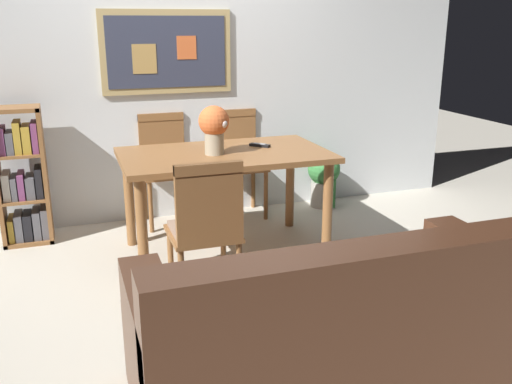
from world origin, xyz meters
TOP-DOWN VIEW (x-y plane):
  - ground_plane at (0.00, 0.00)m, footprint 12.00×12.00m
  - wall_back_with_painting at (-0.00, 1.46)m, footprint 5.20×0.14m
  - dining_table at (0.14, 0.49)m, footprint 1.46×0.86m
  - dining_chair_far_right at (0.48, 1.30)m, footprint 0.40×0.41m
  - dining_chair_near_left at (-0.20, -0.30)m, footprint 0.40×0.41m
  - dining_chair_far_left at (-0.16, 1.30)m, footprint 0.40×0.41m
  - leather_couch at (0.15, -1.31)m, footprint 1.80×0.84m
  - bookshelf at (-1.25, 1.17)m, footprint 0.36×0.28m
  - potted_ivy at (1.28, 1.22)m, footprint 0.30×0.30m
  - flower_vase at (0.06, 0.46)m, footprint 0.22×0.21m
  - tv_remote at (0.44, 0.59)m, footprint 0.14×0.14m

SIDE VIEW (x-z plane):
  - ground_plane at x=0.00m, z-range 0.00..0.00m
  - potted_ivy at x=1.28m, z-range 0.02..0.53m
  - leather_couch at x=0.15m, z-range -0.11..0.73m
  - bookshelf at x=-1.25m, z-range -0.03..1.01m
  - dining_chair_far_right at x=0.48m, z-range 0.08..0.99m
  - dining_chair_near_left at x=-0.20m, z-range 0.08..0.99m
  - dining_chair_far_left at x=-0.16m, z-range 0.08..0.99m
  - dining_table at x=0.14m, z-range 0.27..1.03m
  - tv_remote at x=0.44m, z-range 0.75..0.77m
  - flower_vase at x=0.06m, z-range 0.78..1.12m
  - wall_back_with_painting at x=0.00m, z-range 0.00..2.60m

